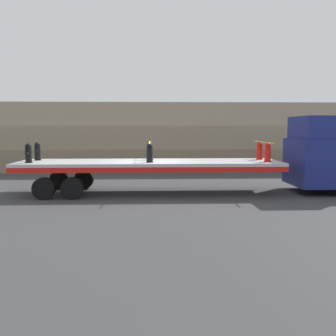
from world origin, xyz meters
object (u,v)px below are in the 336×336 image
(fire_hydrant_black_near_1, at_px, (150,153))
(fire_hydrant_red_far_2, at_px, (260,151))
(fire_hydrant_red_near_2, at_px, (268,153))
(flatbed_trailer, at_px, (134,167))
(fire_hydrant_black_far_0, at_px, (38,152))
(truck_cab, at_px, (328,155))
(fire_hydrant_black_far_1, at_px, (150,151))
(fire_hydrant_black_near_0, at_px, (28,153))

(fire_hydrant_black_near_1, distance_m, fire_hydrant_red_far_2, 4.81)
(fire_hydrant_red_far_2, bearing_deg, fire_hydrant_red_near_2, -90.00)
(flatbed_trailer, bearing_deg, fire_hydrant_black_far_0, 171.96)
(fire_hydrant_black_near_1, distance_m, fire_hydrant_red_near_2, 4.67)
(fire_hydrant_black_far_0, bearing_deg, truck_cab, -2.72)
(truck_cab, height_order, fire_hydrant_black_near_1, truck_cab)
(fire_hydrant_black_far_0, xyz_separation_m, fire_hydrant_red_near_2, (9.34, -1.14, 0.00))
(fire_hydrant_black_far_0, height_order, fire_hydrant_black_far_1, same)
(fire_hydrant_red_far_2, bearing_deg, fire_hydrant_black_far_1, 180.00)
(fire_hydrant_red_near_2, bearing_deg, fire_hydrant_black_near_0, 180.00)
(truck_cab, bearing_deg, fire_hydrant_black_far_0, 177.28)
(fire_hydrant_black_near_0, relative_size, fire_hydrant_red_far_2, 1.00)
(fire_hydrant_black_far_0, height_order, fire_hydrant_red_far_2, same)
(fire_hydrant_black_near_0, xyz_separation_m, fire_hydrant_black_far_0, (0.00, 1.14, 0.00))
(flatbed_trailer, bearing_deg, fire_hydrant_black_near_0, -171.96)
(flatbed_trailer, relative_size, fire_hydrant_black_far_0, 13.93)
(fire_hydrant_black_near_1, relative_size, fire_hydrant_black_far_1, 1.00)
(fire_hydrant_black_far_1, xyz_separation_m, fire_hydrant_red_far_2, (4.67, 0.00, 0.00))
(flatbed_trailer, bearing_deg, fire_hydrant_black_far_1, 42.46)
(flatbed_trailer, height_order, fire_hydrant_black_far_0, fire_hydrant_black_far_0)
(fire_hydrant_red_far_2, bearing_deg, fire_hydrant_black_near_0, -173.02)
(fire_hydrant_black_near_1, bearing_deg, fire_hydrant_red_far_2, 13.75)
(flatbed_trailer, bearing_deg, fire_hydrant_black_near_1, -42.46)
(fire_hydrant_black_far_1, bearing_deg, fire_hydrant_red_near_2, -13.75)
(fire_hydrant_black_near_0, distance_m, fire_hydrant_red_near_2, 9.34)
(fire_hydrant_black_far_0, relative_size, fire_hydrant_black_far_1, 1.00)
(fire_hydrant_black_near_1, relative_size, fire_hydrant_red_far_2, 1.00)
(fire_hydrant_black_far_0, bearing_deg, flatbed_trailer, -8.04)
(flatbed_trailer, xyz_separation_m, fire_hydrant_black_near_0, (-4.04, -0.57, 0.59))
(fire_hydrant_black_far_1, xyz_separation_m, fire_hydrant_red_near_2, (4.67, -1.14, 0.00))
(fire_hydrant_black_far_1, height_order, fire_hydrant_red_near_2, same)
(flatbed_trailer, bearing_deg, fire_hydrant_red_far_2, 6.16)
(fire_hydrant_black_near_0, height_order, fire_hydrant_red_near_2, same)
(fire_hydrant_black_near_1, bearing_deg, fire_hydrant_black_far_1, 90.00)
(truck_cab, relative_size, fire_hydrant_black_far_1, 4.14)
(fire_hydrant_black_near_0, relative_size, fire_hydrant_black_near_1, 1.00)
(fire_hydrant_black_near_1, xyz_separation_m, fire_hydrant_black_far_1, (0.00, 1.14, 0.00))
(truck_cab, height_order, fire_hydrant_black_far_0, truck_cab)
(fire_hydrant_red_near_2, height_order, fire_hydrant_red_far_2, same)
(fire_hydrant_black_near_0, bearing_deg, truck_cab, 2.72)
(flatbed_trailer, distance_m, fire_hydrant_black_far_0, 4.13)
(truck_cab, bearing_deg, fire_hydrant_black_near_0, -177.28)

